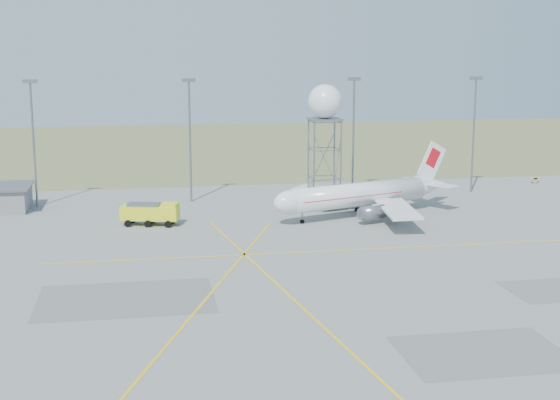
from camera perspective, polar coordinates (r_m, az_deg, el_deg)
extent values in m
plane|color=gray|center=(70.51, 5.34, -10.10)|extent=(400.00, 400.00, 0.00)
cube|color=olive|center=(205.66, -5.05, 3.95)|extent=(400.00, 120.00, 0.03)
cylinder|color=slate|center=(131.35, -17.57, 3.83)|extent=(0.36, 0.36, 20.00)
cube|color=slate|center=(130.55, -17.83, 8.27)|extent=(2.20, 0.50, 0.60)
cylinder|color=slate|center=(130.46, -6.59, 4.22)|extent=(0.36, 0.36, 20.00)
cube|color=slate|center=(129.65, -6.69, 8.70)|extent=(2.20, 0.50, 0.60)
cylinder|color=slate|center=(135.06, 5.38, 4.48)|extent=(0.36, 0.36, 20.00)
cube|color=slate|center=(134.28, 5.46, 8.81)|extent=(2.20, 0.50, 0.60)
cylinder|color=slate|center=(142.49, 13.97, 4.55)|extent=(0.36, 0.36, 20.00)
cube|color=slate|center=(141.74, 14.16, 8.64)|extent=(2.20, 0.50, 0.60)
cylinder|color=black|center=(155.69, 17.96, 1.29)|extent=(0.10, 0.10, 0.80)
cylinder|color=black|center=(156.25, 18.35, 1.30)|extent=(0.10, 0.10, 0.80)
cube|color=yellow|center=(155.88, 18.17, 1.50)|extent=(1.60, 0.15, 0.50)
cube|color=black|center=(155.81, 18.18, 1.49)|extent=(0.80, 0.03, 0.30)
cylinder|color=white|center=(119.22, 5.70, 0.39)|extent=(23.19, 11.17, 3.59)
ellipsoid|color=white|center=(112.99, 0.86, -0.15)|extent=(6.61, 5.30, 3.59)
cube|color=black|center=(112.35, 0.39, 0.07)|extent=(1.94, 2.31, 0.88)
cone|color=white|center=(127.89, 10.97, 1.09)|extent=(6.27, 5.18, 3.59)
cube|color=white|center=(127.31, 11.03, 2.76)|extent=(5.51, 2.17, 6.75)
cube|color=red|center=(127.33, 11.10, 3.05)|extent=(3.02, 1.32, 3.46)
cube|color=white|center=(129.69, 10.00, 1.47)|extent=(4.35, 5.61, 0.16)
cube|color=white|center=(125.39, 11.67, 1.08)|extent=(4.35, 5.61, 0.16)
cube|color=white|center=(126.67, 4.09, 0.64)|extent=(13.26, 13.13, 0.32)
cube|color=white|center=(113.85, 8.59, -0.65)|extent=(5.90, 14.75, 0.32)
cylinder|color=slate|center=(123.26, 3.95, -0.04)|extent=(4.24, 3.20, 2.06)
cylinder|color=slate|center=(114.91, 6.81, -0.91)|extent=(4.24, 3.20, 2.06)
cube|color=red|center=(118.19, 4.99, 0.35)|extent=(18.13, 9.41, 0.11)
cylinder|color=black|center=(114.51, 1.63, -1.54)|extent=(0.80, 0.80, 0.81)
cube|color=black|center=(120.84, 6.37, -0.93)|extent=(2.64, 5.37, 0.81)
cylinder|color=slate|center=(120.76, 6.37, -0.75)|extent=(0.27, 0.27, 1.62)
cylinder|color=slate|center=(123.54, 2.51, 2.54)|extent=(0.26, 0.26, 14.18)
cylinder|color=slate|center=(124.55, 4.47, 2.59)|extent=(0.26, 0.26, 14.18)
cylinder|color=slate|center=(128.74, 3.98, 2.87)|extent=(0.26, 0.26, 14.18)
cylinder|color=slate|center=(127.75, 2.08, 2.83)|extent=(0.26, 0.26, 14.18)
cube|color=slate|center=(125.29, 3.30, 5.92)|extent=(4.96, 4.96, 0.27)
sphere|color=white|center=(125.07, 3.31, 7.21)|extent=(5.45, 5.45, 5.45)
cube|color=yellow|center=(114.80, -9.48, -0.92)|extent=(8.71, 4.79, 2.02)
cube|color=yellow|center=(113.95, -8.06, -0.54)|extent=(2.80, 3.06, 1.29)
cube|color=black|center=(113.79, -7.75, -0.50)|extent=(0.70, 2.34, 0.92)
cube|color=slate|center=(114.79, -9.95, -0.33)|extent=(5.01, 3.31, 0.37)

